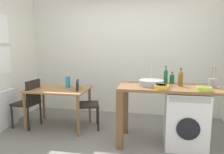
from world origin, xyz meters
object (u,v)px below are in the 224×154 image
(vase, at_px, (68,82))
(washing_machine, at_px, (185,119))
(chair_opposite, at_px, (84,102))
(colander, at_px, (204,89))
(chair_person_seat, at_px, (29,101))
(bottle_clear_small, at_px, (181,78))
(bottle_squat_brown, at_px, (172,78))
(utensil_crock, at_px, (213,83))
(dining_table, at_px, (59,94))
(mixing_bowl, at_px, (161,87))
(bottle_tall_green, at_px, (166,76))

(vase, bearing_deg, washing_machine, -11.71)
(chair_opposite, height_order, colander, colander)
(chair_person_seat, xyz_separation_m, vase, (0.70, 0.21, 0.34))
(chair_person_seat, height_order, bottle_clear_small, bottle_clear_small)
(washing_machine, relative_size, bottle_clear_small, 3.16)
(bottle_squat_brown, bearing_deg, chair_person_seat, -179.04)
(chair_person_seat, relative_size, utensil_crock, 3.00)
(bottle_squat_brown, bearing_deg, bottle_clear_small, -61.32)
(dining_table, relative_size, bottle_squat_brown, 5.84)
(bottle_squat_brown, bearing_deg, utensil_crock, -20.57)
(mixing_bowl, bearing_deg, bottle_squat_brown, 68.65)
(dining_table, height_order, vase, vase)
(dining_table, bearing_deg, chair_opposite, 3.22)
(chair_person_seat, relative_size, bottle_clear_small, 3.31)
(vase, bearing_deg, utensil_crock, -8.78)
(utensil_crock, xyz_separation_m, vase, (-2.44, 0.38, -0.14))
(bottle_clear_small, distance_m, mixing_bowl, 0.40)
(bottle_squat_brown, height_order, colander, bottle_squat_brown)
(mixing_bowl, bearing_deg, washing_machine, 27.63)
(washing_machine, relative_size, vase, 3.93)
(bottle_tall_green, xyz_separation_m, colander, (0.49, -0.35, -0.10))
(utensil_crock, bearing_deg, bottle_clear_small, 178.34)
(colander, bearing_deg, bottle_clear_small, 134.25)
(utensil_crock, bearing_deg, chair_person_seat, 176.92)
(dining_table, distance_m, washing_machine, 2.25)
(bottle_tall_green, bearing_deg, washing_machine, -23.04)
(mixing_bowl, distance_m, vase, 1.81)
(bottle_squat_brown, xyz_separation_m, vase, (-1.87, 0.16, -0.16))
(bottle_clear_small, bearing_deg, chair_person_seat, 176.68)
(bottle_clear_small, relative_size, colander, 1.36)
(bottle_tall_green, relative_size, vase, 1.36)
(chair_person_seat, relative_size, washing_machine, 1.05)
(bottle_squat_brown, bearing_deg, washing_machine, -53.28)
(bottle_tall_green, distance_m, mixing_bowl, 0.35)
(dining_table, xyz_separation_m, bottle_tall_green, (1.91, -0.20, 0.41))
(mixing_bowl, xyz_separation_m, vase, (-1.69, 0.63, -0.10))
(washing_machine, bearing_deg, bottle_clear_small, 143.44)
(washing_machine, relative_size, utensil_crock, 2.87)
(bottle_clear_small, relative_size, vase, 1.24)
(chair_person_seat, bearing_deg, chair_opposite, -76.56)
(washing_machine, relative_size, colander, 4.30)
(chair_person_seat, xyz_separation_m, bottle_tall_green, (2.46, -0.09, 0.55))
(washing_machine, distance_m, bottle_squat_brown, 0.66)
(chair_opposite, distance_m, bottle_clear_small, 1.76)
(bottle_tall_green, relative_size, bottle_clear_small, 1.09)
(bottle_clear_small, bearing_deg, vase, 169.61)
(dining_table, distance_m, chair_opposite, 0.50)
(colander, relative_size, vase, 0.91)
(vase, bearing_deg, dining_table, -146.31)
(mixing_bowl, xyz_separation_m, colander, (0.57, -0.02, -0.00))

